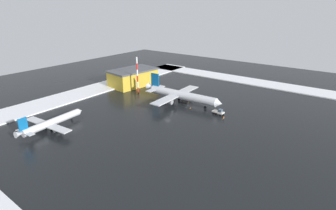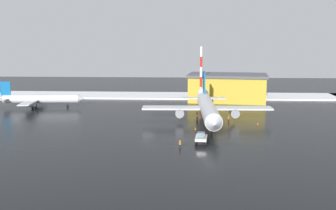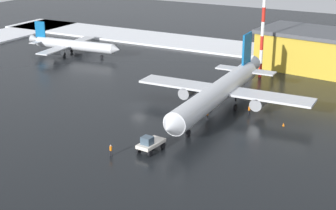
{
  "view_description": "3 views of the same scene",
  "coord_description": "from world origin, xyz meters",
  "px_view_note": "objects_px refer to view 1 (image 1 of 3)",
  "views": [
    {
      "loc": [
        76.27,
        57.56,
        40.18
      ],
      "look_at": [
        -1.85,
        -1.24,
        3.28
      ],
      "focal_mm": 28.0,
      "sensor_mm": 36.0,
      "label": 1
    },
    {
      "loc": [
        -9.76,
        96.05,
        20.63
      ],
      "look_at": [
        -4.5,
        -5.44,
        4.15
      ],
      "focal_mm": 45.0,
      "sensor_mm": 36.0,
      "label": 2
    },
    {
      "loc": [
        -47.2,
        74.18,
        31.02
      ],
      "look_at": [
        -8.37,
        4.04,
        2.75
      ],
      "focal_mm": 55.0,
      "sensor_mm": 36.0,
      "label": 3
    }
  ],
  "objects_px": {
    "pushback_tug": "(219,112)",
    "antenna_mast": "(137,76)",
    "ground_crew_by_nose_gear": "(188,103)",
    "cargo_hangar": "(133,77)",
    "airplane_far_rear": "(51,122)",
    "ground_crew_beside_wing": "(224,118)",
    "traffic_cone_mid_line": "(190,108)",
    "airplane_parked_portside": "(181,95)",
    "ground_crew_near_tug": "(184,97)",
    "traffic_cone_wingtip_side": "(160,104)",
    "traffic_cone_near_nose": "(196,96)"
  },
  "relations": [
    {
      "from": "pushback_tug",
      "to": "antenna_mast",
      "type": "relative_size",
      "value": 0.27
    },
    {
      "from": "ground_crew_by_nose_gear",
      "to": "cargo_hangar",
      "type": "height_order",
      "value": "cargo_hangar"
    },
    {
      "from": "airplane_far_rear",
      "to": "ground_crew_beside_wing",
      "type": "distance_m",
      "value": 61.66
    },
    {
      "from": "ground_crew_by_nose_gear",
      "to": "traffic_cone_mid_line",
      "type": "bearing_deg",
      "value": -73.15
    },
    {
      "from": "antenna_mast",
      "to": "pushback_tug",
      "type": "bearing_deg",
      "value": 88.73
    },
    {
      "from": "airplane_far_rear",
      "to": "ground_crew_beside_wing",
      "type": "relative_size",
      "value": 15.25
    },
    {
      "from": "ground_crew_by_nose_gear",
      "to": "antenna_mast",
      "type": "relative_size",
      "value": 0.1
    },
    {
      "from": "airplane_parked_portside",
      "to": "traffic_cone_mid_line",
      "type": "bearing_deg",
      "value": -24.84
    },
    {
      "from": "ground_crew_near_tug",
      "to": "cargo_hangar",
      "type": "xyz_separation_m",
      "value": [
        -2.65,
        -34.97,
        3.47
      ]
    },
    {
      "from": "cargo_hangar",
      "to": "traffic_cone_wingtip_side",
      "type": "bearing_deg",
      "value": 71.16
    },
    {
      "from": "cargo_hangar",
      "to": "ground_crew_by_nose_gear",
      "type": "bearing_deg",
      "value": 85.89
    },
    {
      "from": "ground_crew_by_nose_gear",
      "to": "traffic_cone_wingtip_side",
      "type": "bearing_deg",
      "value": -174.95
    },
    {
      "from": "ground_crew_near_tug",
      "to": "traffic_cone_near_nose",
      "type": "height_order",
      "value": "ground_crew_near_tug"
    },
    {
      "from": "ground_crew_by_nose_gear",
      "to": "traffic_cone_mid_line",
      "type": "distance_m",
      "value": 4.13
    },
    {
      "from": "pushback_tug",
      "to": "traffic_cone_wingtip_side",
      "type": "height_order",
      "value": "pushback_tug"
    },
    {
      "from": "cargo_hangar",
      "to": "traffic_cone_near_nose",
      "type": "distance_m",
      "value": 37.56
    },
    {
      "from": "airplane_far_rear",
      "to": "ground_crew_near_tug",
      "type": "bearing_deg",
      "value": -24.93
    },
    {
      "from": "ground_crew_by_nose_gear",
      "to": "cargo_hangar",
      "type": "distance_m",
      "value": 41.47
    },
    {
      "from": "airplane_parked_portside",
      "to": "ground_crew_by_nose_gear",
      "type": "distance_m",
      "value": 4.98
    },
    {
      "from": "ground_crew_beside_wing",
      "to": "traffic_cone_wingtip_side",
      "type": "xyz_separation_m",
      "value": [
        0.82,
        -29.76,
        -0.7
      ]
    },
    {
      "from": "airplane_parked_portside",
      "to": "pushback_tug",
      "type": "relative_size",
      "value": 8.06
    },
    {
      "from": "pushback_tug",
      "to": "ground_crew_near_tug",
      "type": "distance_m",
      "value": 22.31
    },
    {
      "from": "ground_crew_beside_wing",
      "to": "traffic_cone_mid_line",
      "type": "distance_m",
      "value": 16.97
    },
    {
      "from": "ground_crew_by_nose_gear",
      "to": "traffic_cone_mid_line",
      "type": "height_order",
      "value": "ground_crew_by_nose_gear"
    },
    {
      "from": "airplane_parked_portside",
      "to": "airplane_far_rear",
      "type": "distance_m",
      "value": 52.97
    },
    {
      "from": "pushback_tug",
      "to": "airplane_far_rear",
      "type": "bearing_deg",
      "value": -126.3
    },
    {
      "from": "traffic_cone_wingtip_side",
      "to": "traffic_cone_near_nose",
      "type": "bearing_deg",
      "value": 160.22
    },
    {
      "from": "antenna_mast",
      "to": "traffic_cone_wingtip_side",
      "type": "relative_size",
      "value": 32.49
    },
    {
      "from": "ground_crew_near_tug",
      "to": "pushback_tug",
      "type": "bearing_deg",
      "value": 89.39
    },
    {
      "from": "ground_crew_beside_wing",
      "to": "ground_crew_near_tug",
      "type": "xyz_separation_m",
      "value": [
        -11.22,
        -25.14,
        0.0
      ]
    },
    {
      "from": "ground_crew_beside_wing",
      "to": "traffic_cone_wingtip_side",
      "type": "distance_m",
      "value": 29.78
    },
    {
      "from": "pushback_tug",
      "to": "traffic_cone_wingtip_side",
      "type": "relative_size",
      "value": 8.66
    },
    {
      "from": "cargo_hangar",
      "to": "traffic_cone_wingtip_side",
      "type": "distance_m",
      "value": 33.98
    },
    {
      "from": "pushback_tug",
      "to": "ground_crew_near_tug",
      "type": "xyz_separation_m",
      "value": [
        -7.19,
        -21.11,
        -0.31
      ]
    },
    {
      "from": "ground_crew_beside_wing",
      "to": "traffic_cone_mid_line",
      "type": "height_order",
      "value": "ground_crew_beside_wing"
    },
    {
      "from": "ground_crew_beside_wing",
      "to": "airplane_far_rear",
      "type": "bearing_deg",
      "value": -0.99
    },
    {
      "from": "pushback_tug",
      "to": "traffic_cone_wingtip_side",
      "type": "xyz_separation_m",
      "value": [
        4.85,
        -25.73,
        -1.01
      ]
    },
    {
      "from": "airplane_far_rear",
      "to": "pushback_tug",
      "type": "distance_m",
      "value": 61.8
    },
    {
      "from": "ground_crew_beside_wing",
      "to": "traffic_cone_wingtip_side",
      "type": "relative_size",
      "value": 3.11
    },
    {
      "from": "pushback_tug",
      "to": "traffic_cone_mid_line",
      "type": "height_order",
      "value": "pushback_tug"
    },
    {
      "from": "airplane_parked_portside",
      "to": "antenna_mast",
      "type": "height_order",
      "value": "antenna_mast"
    },
    {
      "from": "ground_crew_near_tug",
      "to": "traffic_cone_near_nose",
      "type": "bearing_deg",
      "value": -179.39
    },
    {
      "from": "ground_crew_near_tug",
      "to": "ground_crew_by_nose_gear",
      "type": "bearing_deg",
      "value": 64.66
    },
    {
      "from": "ground_crew_by_nose_gear",
      "to": "ground_crew_near_tug",
      "type": "bearing_deg",
      "value": 108.03
    },
    {
      "from": "pushback_tug",
      "to": "ground_crew_by_nose_gear",
      "type": "relative_size",
      "value": 2.79
    },
    {
      "from": "pushback_tug",
      "to": "airplane_parked_portside",
      "type": "bearing_deg",
      "value": 178.79
    },
    {
      "from": "traffic_cone_near_nose",
      "to": "cargo_hangar",
      "type": "bearing_deg",
      "value": -83.72
    },
    {
      "from": "airplane_far_rear",
      "to": "antenna_mast",
      "type": "relative_size",
      "value": 1.46
    },
    {
      "from": "traffic_cone_near_nose",
      "to": "ground_crew_beside_wing",
      "type": "bearing_deg",
      "value": 52.03
    },
    {
      "from": "antenna_mast",
      "to": "airplane_far_rear",
      "type": "bearing_deg",
      "value": 4.55
    }
  ]
}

